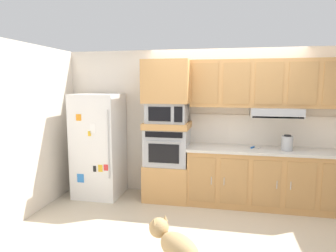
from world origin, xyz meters
name	(u,v)px	position (x,y,z in m)	size (l,w,h in m)	color
ground_plane	(220,223)	(0.00, 0.00, 0.00)	(9.60, 9.60, 0.00)	beige
back_kitchen_wall	(224,124)	(0.00, 1.11, 1.25)	(6.20, 0.12, 2.50)	silver
side_panel_left	(36,128)	(-2.80, 0.00, 1.25)	(0.12, 7.10, 2.50)	silver
refrigerator	(99,145)	(-2.10, 0.68, 0.88)	(0.76, 0.73, 1.76)	white
oven_base_cabinet	(167,181)	(-0.91, 0.75, 0.30)	(0.74, 0.62, 0.60)	tan
built_in_oven	(167,146)	(-0.91, 0.75, 0.90)	(0.70, 0.62, 0.60)	#A8AAAF
appliance_mid_shelf	(167,125)	(-0.91, 0.75, 1.25)	(0.74, 0.62, 0.10)	tan
microwave	(167,113)	(-0.91, 0.75, 1.46)	(0.64, 0.54, 0.32)	#A8AAAF
appliance_upper_cabinet	(167,82)	(-0.91, 0.75, 1.96)	(0.74, 0.62, 0.68)	tan
lower_cabinet_run	(280,180)	(0.89, 0.75, 0.44)	(2.86, 0.63, 0.88)	tan
countertop_slab	(282,151)	(0.89, 0.75, 0.90)	(2.90, 0.64, 0.04)	beige
backsplash_panel	(279,131)	(0.89, 1.04, 1.17)	(2.90, 0.02, 0.50)	white
upper_cabinet_with_hood	(283,85)	(0.89, 0.87, 1.90)	(2.86, 0.48, 0.88)	tan
screwdriver	(253,147)	(0.47, 0.76, 0.93)	(0.16, 0.16, 0.03)	blue
electric_kettle	(287,143)	(0.96, 0.70, 1.03)	(0.17, 0.17, 0.24)	#A8AAAF
dog	(174,246)	(-0.39, -1.45, 0.42)	(0.66, 0.60, 0.62)	tan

